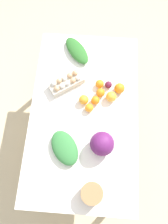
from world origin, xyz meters
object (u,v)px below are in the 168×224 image
(paper_bag, at_px, (92,193))
(greens_bunch_scallion, at_px, (65,148))
(orange_1, at_px, (100,93))
(orange_3, at_px, (111,97))
(egg_carton, at_px, (66,82))
(orange_6, at_px, (89,108))
(cabbage_purple, at_px, (102,144))
(orange_2, at_px, (100,84))
(greens_bunch_chard, at_px, (77,51))
(orange_5, at_px, (119,88))
(beet_root, at_px, (108,85))
(orange_4, at_px, (84,100))
(orange_0, at_px, (95,100))

(paper_bag, height_order, greens_bunch_scallion, paper_bag)
(orange_1, height_order, orange_3, orange_3)
(egg_carton, height_order, orange_6, egg_carton)
(cabbage_purple, height_order, orange_6, cabbage_purple)
(orange_2, relative_size, orange_3, 0.82)
(greens_bunch_chard, bearing_deg, orange_5, 47.89)
(greens_bunch_chard, distance_m, orange_1, 0.43)
(beet_root, relative_size, orange_1, 0.82)
(orange_4, xyz_separation_m, orange_5, (-0.11, 0.27, 0.00))
(egg_carton, relative_size, orange_2, 4.39)
(orange_0, relative_size, orange_3, 0.82)
(greens_bunch_scallion, relative_size, orange_6, 4.14)
(orange_3, distance_m, orange_4, 0.21)
(cabbage_purple, xyz_separation_m, orange_6, (-0.28, -0.11, -0.05))
(orange_0, xyz_separation_m, orange_2, (-0.14, 0.03, -0.00))
(greens_bunch_chard, height_order, orange_3, orange_3)
(paper_bag, height_order, greens_bunch_chard, paper_bag)
(orange_5, height_order, orange_6, orange_5)
(paper_bag, bearing_deg, greens_bunch_chard, -170.10)
(orange_0, distance_m, orange_5, 0.21)
(orange_0, distance_m, orange_1, 0.08)
(cabbage_purple, bearing_deg, greens_bunch_scallion, -81.48)
(greens_bunch_scallion, height_order, orange_1, greens_bunch_scallion)
(egg_carton, relative_size, beet_root, 5.19)
(greens_bunch_scallion, relative_size, orange_0, 4.03)
(greens_bunch_chard, height_order, orange_6, orange_6)
(orange_1, distance_m, orange_5, 0.15)
(orange_6, bearing_deg, orange_2, 161.49)
(greens_bunch_chard, relative_size, orange_4, 3.91)
(greens_bunch_chard, height_order, orange_4, orange_4)
(egg_carton, distance_m, greens_bunch_chard, 0.31)
(paper_bag, bearing_deg, orange_0, -178.85)
(orange_2, height_order, orange_5, orange_5)
(cabbage_purple, distance_m, egg_carton, 0.57)
(paper_bag, height_order, orange_5, paper_bag)
(cabbage_purple, relative_size, orange_5, 2.09)
(paper_bag, bearing_deg, orange_4, -171.24)
(greens_bunch_scallion, relative_size, orange_5, 3.28)
(paper_bag, xyz_separation_m, greens_bunch_scallion, (-0.29, -0.21, -0.01))
(paper_bag, height_order, orange_3, paper_bag)
(orange_2, bearing_deg, egg_carton, -87.98)
(orange_3, distance_m, orange_6, 0.19)
(paper_bag, xyz_separation_m, orange_3, (-0.71, 0.11, -0.01))
(orange_0, bearing_deg, paper_bag, 1.15)
(beet_root, relative_size, orange_3, 0.69)
(paper_bag, xyz_separation_m, orange_2, (-0.82, 0.01, -0.02))
(cabbage_purple, height_order, orange_4, cabbage_purple)
(orange_6, bearing_deg, beet_root, 146.20)
(egg_carton, height_order, paper_bag, paper_bag)
(greens_bunch_chard, relative_size, orange_0, 4.38)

